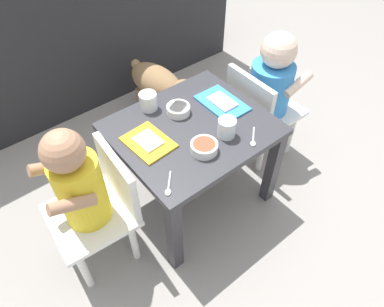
{
  "coord_description": "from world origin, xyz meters",
  "views": [
    {
      "loc": [
        -0.61,
        -0.77,
        1.32
      ],
      "look_at": [
        0.0,
        0.0,
        0.28
      ],
      "focal_mm": 33.12,
      "sensor_mm": 36.0,
      "label": 1
    }
  ],
  "objects_px": {
    "seated_child_right": "(269,85)",
    "cereal_bowl_left_side": "(204,147)",
    "food_tray_left": "(148,142)",
    "spoon_by_right_tray": "(253,139)",
    "cereal_bowl_right_side": "(178,109)",
    "seated_child_left": "(84,189)",
    "food_tray_right": "(222,103)",
    "water_cup_left": "(148,102)",
    "spoon_by_left_tray": "(169,186)",
    "dog": "(161,85)",
    "dining_table": "(192,141)",
    "water_cup_right": "(227,129)"
  },
  "relations": [
    {
      "from": "cereal_bowl_right_side",
      "to": "seated_child_left",
      "type": "bearing_deg",
      "value": -168.82
    },
    {
      "from": "dog",
      "to": "cereal_bowl_left_side",
      "type": "xyz_separation_m",
      "value": [
        -0.26,
        -0.65,
        0.23
      ]
    },
    {
      "from": "dog",
      "to": "cereal_bowl_right_side",
      "type": "relative_size",
      "value": 5.16
    },
    {
      "from": "seated_child_left",
      "to": "water_cup_left",
      "type": "bearing_deg",
      "value": 25.89
    },
    {
      "from": "food_tray_right",
      "to": "seated_child_left",
      "type": "bearing_deg",
      "value": -177.76
    },
    {
      "from": "seated_child_right",
      "to": "spoon_by_left_tray",
      "type": "xyz_separation_m",
      "value": [
        -0.68,
        -0.19,
        0.03
      ]
    },
    {
      "from": "food_tray_right",
      "to": "cereal_bowl_right_side",
      "type": "bearing_deg",
      "value": 158.9
    },
    {
      "from": "dog",
      "to": "spoon_by_left_tray",
      "type": "bearing_deg",
      "value": -122.79
    },
    {
      "from": "food_tray_left",
      "to": "cereal_bowl_right_side",
      "type": "distance_m",
      "value": 0.2
    },
    {
      "from": "seated_child_right",
      "to": "cereal_bowl_left_side",
      "type": "xyz_separation_m",
      "value": [
        -0.5,
        -0.14,
        0.05
      ]
    },
    {
      "from": "cereal_bowl_left_side",
      "to": "water_cup_right",
      "type": "bearing_deg",
      "value": 5.39
    },
    {
      "from": "spoon_by_right_tray",
      "to": "dining_table",
      "type": "bearing_deg",
      "value": 123.89
    },
    {
      "from": "water_cup_left",
      "to": "spoon_by_left_tray",
      "type": "xyz_separation_m",
      "value": [
        -0.17,
        -0.36,
        -0.03
      ]
    },
    {
      "from": "water_cup_left",
      "to": "dog",
      "type": "bearing_deg",
      "value": 50.11
    },
    {
      "from": "dining_table",
      "to": "food_tray_right",
      "type": "distance_m",
      "value": 0.2
    },
    {
      "from": "cereal_bowl_left_side",
      "to": "spoon_by_right_tray",
      "type": "height_order",
      "value": "cereal_bowl_left_side"
    },
    {
      "from": "water_cup_left",
      "to": "dining_table",
      "type": "bearing_deg",
      "value": -70.77
    },
    {
      "from": "seated_child_left",
      "to": "seated_child_right",
      "type": "bearing_deg",
      "value": 0.92
    },
    {
      "from": "spoon_by_right_tray",
      "to": "cereal_bowl_right_side",
      "type": "bearing_deg",
      "value": 113.02
    },
    {
      "from": "dining_table",
      "to": "seated_child_right",
      "type": "xyz_separation_m",
      "value": [
        0.45,
        0.02,
        0.05
      ]
    },
    {
      "from": "seated_child_left",
      "to": "spoon_by_right_tray",
      "type": "height_order",
      "value": "seated_child_left"
    },
    {
      "from": "dining_table",
      "to": "seated_child_right",
      "type": "bearing_deg",
      "value": 2.39
    },
    {
      "from": "seated_child_left",
      "to": "food_tray_right",
      "type": "height_order",
      "value": "seated_child_left"
    },
    {
      "from": "seated_child_left",
      "to": "food_tray_left",
      "type": "height_order",
      "value": "seated_child_left"
    },
    {
      "from": "seated_child_right",
      "to": "water_cup_left",
      "type": "relative_size",
      "value": 9.15
    },
    {
      "from": "dining_table",
      "to": "cereal_bowl_right_side",
      "type": "distance_m",
      "value": 0.13
    },
    {
      "from": "cereal_bowl_left_side",
      "to": "water_cup_left",
      "type": "bearing_deg",
      "value": 93.51
    },
    {
      "from": "dining_table",
      "to": "cereal_bowl_right_side",
      "type": "relative_size",
      "value": 6.26
    },
    {
      "from": "water_cup_right",
      "to": "cereal_bowl_left_side",
      "type": "distance_m",
      "value": 0.12
    },
    {
      "from": "water_cup_left",
      "to": "spoon_by_left_tray",
      "type": "height_order",
      "value": "water_cup_left"
    },
    {
      "from": "water_cup_left",
      "to": "spoon_by_left_tray",
      "type": "distance_m",
      "value": 0.4
    },
    {
      "from": "cereal_bowl_right_side",
      "to": "spoon_by_right_tray",
      "type": "xyz_separation_m",
      "value": [
        0.12,
        -0.29,
        -0.01
      ]
    },
    {
      "from": "dining_table",
      "to": "dog",
      "type": "distance_m",
      "value": 0.58
    },
    {
      "from": "food_tray_left",
      "to": "spoon_by_left_tray",
      "type": "relative_size",
      "value": 2.26
    },
    {
      "from": "cereal_bowl_left_side",
      "to": "food_tray_left",
      "type": "bearing_deg",
      "value": 130.29
    },
    {
      "from": "food_tray_left",
      "to": "water_cup_left",
      "type": "distance_m",
      "value": 0.2
    },
    {
      "from": "dining_table",
      "to": "dog",
      "type": "relative_size",
      "value": 1.21
    },
    {
      "from": "seated_child_right",
      "to": "water_cup_left",
      "type": "height_order",
      "value": "seated_child_right"
    },
    {
      "from": "seated_child_right",
      "to": "dining_table",
      "type": "bearing_deg",
      "value": -177.61
    },
    {
      "from": "water_cup_right",
      "to": "cereal_bowl_left_side",
      "type": "relative_size",
      "value": 0.74
    },
    {
      "from": "dog",
      "to": "water_cup_right",
      "type": "height_order",
      "value": "water_cup_right"
    },
    {
      "from": "seated_child_right",
      "to": "cereal_bowl_right_side",
      "type": "distance_m",
      "value": 0.45
    },
    {
      "from": "seated_child_left",
      "to": "food_tray_right",
      "type": "relative_size",
      "value": 3.2
    },
    {
      "from": "spoon_by_right_tray",
      "to": "seated_child_right",
      "type": "bearing_deg",
      "value": 33.44
    },
    {
      "from": "dog",
      "to": "cereal_bowl_right_side",
      "type": "bearing_deg",
      "value": -115.77
    },
    {
      "from": "food_tray_left",
      "to": "water_cup_right",
      "type": "bearing_deg",
      "value": -30.23
    },
    {
      "from": "dining_table",
      "to": "cereal_bowl_right_side",
      "type": "height_order",
      "value": "cereal_bowl_right_side"
    },
    {
      "from": "dog",
      "to": "food_tray_left",
      "type": "height_order",
      "value": "food_tray_left"
    },
    {
      "from": "cereal_bowl_right_side",
      "to": "cereal_bowl_left_side",
      "type": "relative_size",
      "value": 0.95
    },
    {
      "from": "spoon_by_left_tray",
      "to": "seated_child_right",
      "type": "bearing_deg",
      "value": 15.82
    }
  ]
}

